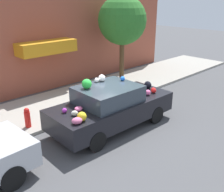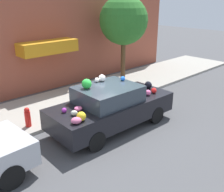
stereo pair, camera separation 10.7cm
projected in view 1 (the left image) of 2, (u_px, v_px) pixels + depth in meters
ground_plane at (108, 124)px, 9.42m from camera, size 60.00×60.00×0.00m
sidewalk_curb at (65, 103)px, 11.21m from camera, size 24.00×3.20×0.11m
building_facade at (33, 39)px, 11.84m from camera, size 18.00×1.20×5.09m
street_tree at (122, 21)px, 12.98m from camera, size 2.42×2.42×4.31m
fire_hydrant at (27, 118)px, 8.89m from camera, size 0.20×0.20×0.70m
art_car at (111, 106)px, 8.98m from camera, size 4.52×1.98×1.86m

